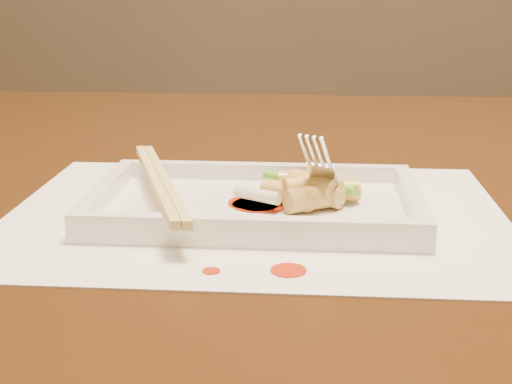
# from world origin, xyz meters

# --- Properties ---
(table) EXTENTS (1.40, 0.90, 0.75)m
(table) POSITION_xyz_m (0.00, 0.00, 0.65)
(table) COLOR black
(table) RESTS_ON ground
(placemat) EXTENTS (0.40, 0.30, 0.00)m
(placemat) POSITION_xyz_m (0.05, -0.16, 0.75)
(placemat) COLOR white
(placemat) RESTS_ON table
(sauce_splatter_a) EXTENTS (0.02, 0.02, 0.00)m
(sauce_splatter_a) POSITION_xyz_m (0.08, -0.27, 0.75)
(sauce_splatter_a) COLOR #B92405
(sauce_splatter_a) RESTS_ON placemat
(sauce_splatter_b) EXTENTS (0.01, 0.01, 0.00)m
(sauce_splatter_b) POSITION_xyz_m (0.03, -0.28, 0.75)
(sauce_splatter_b) COLOR #B92405
(sauce_splatter_b) RESTS_ON placemat
(plate_base) EXTENTS (0.26, 0.16, 0.01)m
(plate_base) POSITION_xyz_m (0.05, -0.16, 0.76)
(plate_base) COLOR white
(plate_base) RESTS_ON placemat
(plate_rim_far) EXTENTS (0.26, 0.01, 0.01)m
(plate_rim_far) POSITION_xyz_m (0.05, -0.08, 0.77)
(plate_rim_far) COLOR white
(plate_rim_far) RESTS_ON plate_base
(plate_rim_near) EXTENTS (0.26, 0.01, 0.01)m
(plate_rim_near) POSITION_xyz_m (0.05, -0.23, 0.77)
(plate_rim_near) COLOR white
(plate_rim_near) RESTS_ON plate_base
(plate_rim_left) EXTENTS (0.01, 0.14, 0.01)m
(plate_rim_left) POSITION_xyz_m (-0.07, -0.16, 0.77)
(plate_rim_left) COLOR white
(plate_rim_left) RESTS_ON plate_base
(plate_rim_right) EXTENTS (0.01, 0.14, 0.01)m
(plate_rim_right) POSITION_xyz_m (0.18, -0.16, 0.77)
(plate_rim_right) COLOR white
(plate_rim_right) RESTS_ON plate_base
(veg_piece) EXTENTS (0.05, 0.04, 0.01)m
(veg_piece) POSITION_xyz_m (0.09, -0.12, 0.77)
(veg_piece) COLOR black
(veg_piece) RESTS_ON plate_base
(scallion_white) EXTENTS (0.04, 0.03, 0.01)m
(scallion_white) POSITION_xyz_m (0.05, -0.17, 0.77)
(scallion_white) COLOR #EAEACC
(scallion_white) RESTS_ON plate_base
(scallion_green) EXTENTS (0.08, 0.05, 0.01)m
(scallion_green) POSITION_xyz_m (0.09, -0.14, 0.77)
(scallion_green) COLOR #4AAD1B
(scallion_green) RESTS_ON plate_base
(chopstick_a) EXTENTS (0.08, 0.21, 0.01)m
(chopstick_a) POSITION_xyz_m (-0.03, -0.16, 0.78)
(chopstick_a) COLOR #DDC56E
(chopstick_a) RESTS_ON plate_rim_near
(chopstick_b) EXTENTS (0.08, 0.21, 0.01)m
(chopstick_b) POSITION_xyz_m (-0.02, -0.16, 0.78)
(chopstick_b) COLOR #DDC56E
(chopstick_b) RESTS_ON plate_rim_near
(fork) EXTENTS (0.09, 0.10, 0.14)m
(fork) POSITION_xyz_m (0.12, -0.14, 0.83)
(fork) COLOR silver
(fork) RESTS_ON plate_base
(sauce_blob_0) EXTENTS (0.04, 0.04, 0.00)m
(sauce_blob_0) POSITION_xyz_m (0.06, -0.16, 0.76)
(sauce_blob_0) COLOR #B92405
(sauce_blob_0) RESTS_ON plate_base
(sauce_blob_1) EXTENTS (0.04, 0.04, 0.00)m
(sauce_blob_1) POSITION_xyz_m (0.05, -0.16, 0.76)
(sauce_blob_1) COLOR #B92405
(sauce_blob_1) RESTS_ON plate_base
(sauce_blob_2) EXTENTS (0.04, 0.04, 0.00)m
(sauce_blob_2) POSITION_xyz_m (0.05, -0.16, 0.76)
(sauce_blob_2) COLOR #B92405
(sauce_blob_2) RESTS_ON plate_base
(rice_cake_0) EXTENTS (0.05, 0.04, 0.02)m
(rice_cake_0) POSITION_xyz_m (0.10, -0.16, 0.77)
(rice_cake_0) COLOR #DBC566
(rice_cake_0) RESTS_ON plate_base
(rice_cake_1) EXTENTS (0.03, 0.05, 0.02)m
(rice_cake_1) POSITION_xyz_m (0.10, -0.16, 0.77)
(rice_cake_1) COLOR #DBC566
(rice_cake_1) RESTS_ON plate_base
(rice_cake_2) EXTENTS (0.05, 0.03, 0.02)m
(rice_cake_2) POSITION_xyz_m (0.10, -0.16, 0.78)
(rice_cake_2) COLOR #DBC566
(rice_cake_2) RESTS_ON plate_base
(rice_cake_3) EXTENTS (0.05, 0.04, 0.02)m
(rice_cake_3) POSITION_xyz_m (0.08, -0.16, 0.77)
(rice_cake_3) COLOR #DBC566
(rice_cake_3) RESTS_ON plate_base
(rice_cake_4) EXTENTS (0.05, 0.04, 0.02)m
(rice_cake_4) POSITION_xyz_m (0.10, -0.17, 0.77)
(rice_cake_4) COLOR #DBC566
(rice_cake_4) RESTS_ON plate_base
(rice_cake_5) EXTENTS (0.05, 0.04, 0.02)m
(rice_cake_5) POSITION_xyz_m (0.10, -0.16, 0.78)
(rice_cake_5) COLOR #DBC566
(rice_cake_5) RESTS_ON plate_base
(rice_cake_6) EXTENTS (0.05, 0.02, 0.02)m
(rice_cake_6) POSITION_xyz_m (0.09, -0.12, 0.77)
(rice_cake_6) COLOR #DBC566
(rice_cake_6) RESTS_ON plate_base
(rice_cake_7) EXTENTS (0.05, 0.03, 0.02)m
(rice_cake_7) POSITION_xyz_m (0.11, -0.15, 0.77)
(rice_cake_7) COLOR #DBC566
(rice_cake_7) RESTS_ON plate_base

